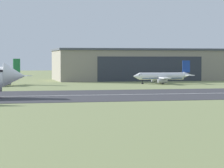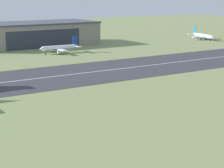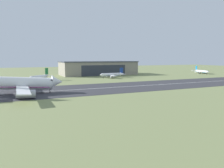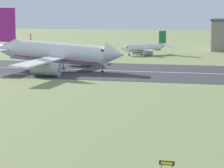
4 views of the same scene
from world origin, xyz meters
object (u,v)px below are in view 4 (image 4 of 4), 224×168
Objects in this scene: airplane_parked_far_east at (31,49)px; runway_sign at (167,164)px; airplane_landing at (58,54)px; airplane_parked_west at (144,48)px.

airplane_parked_far_east is 154.31m from runway_sign.
airplane_landing reaches higher than airplane_parked_far_east.
airplane_parked_west reaches higher than runway_sign.
airplane_parked_far_east reaches higher than runway_sign.
airplane_parked_west is at bearing 101.76° from runway_sign.
airplane_parked_far_east is (-26.32, 42.13, -2.00)m from airplane_landing.
airplane_landing is 2.50× the size of airplane_parked_far_east.
runway_sign is (47.23, -93.51, -3.94)m from airplane_landing.
airplane_landing is 104.84m from runway_sign.
airplane_landing is 34.74× the size of runway_sign.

